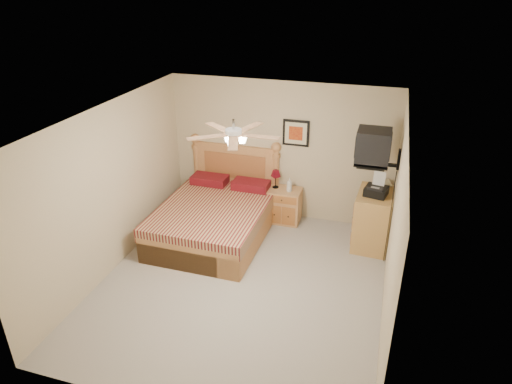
% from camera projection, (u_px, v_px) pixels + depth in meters
% --- Properties ---
extents(floor, '(4.50, 4.50, 0.00)m').
position_uv_depth(floor, '(242.00, 283.00, 6.68)').
color(floor, gray).
rests_on(floor, ground).
extents(ceiling, '(4.00, 4.50, 0.04)m').
position_uv_depth(ceiling, '(239.00, 118.00, 5.59)').
color(ceiling, white).
rests_on(ceiling, ground).
extents(wall_back, '(4.00, 0.04, 2.50)m').
position_uv_depth(wall_back, '(280.00, 151.00, 8.08)').
color(wall_back, '#BDAD8B').
rests_on(wall_back, ground).
extents(wall_front, '(4.00, 0.04, 2.50)m').
position_uv_depth(wall_front, '(163.00, 318.00, 4.20)').
color(wall_front, '#BDAD8B').
rests_on(wall_front, ground).
extents(wall_left, '(0.04, 4.50, 2.50)m').
position_uv_depth(wall_left, '(110.00, 190.00, 6.65)').
color(wall_left, '#BDAD8B').
rests_on(wall_left, ground).
extents(wall_right, '(0.04, 4.50, 2.50)m').
position_uv_depth(wall_right, '(394.00, 230.00, 5.62)').
color(wall_right, '#BDAD8B').
rests_on(wall_right, ground).
extents(bed, '(1.71, 2.23, 1.43)m').
position_uv_depth(bed, '(213.00, 199.00, 7.56)').
color(bed, '#AC7248').
rests_on(bed, ground).
extents(nightstand, '(0.58, 0.44, 0.63)m').
position_uv_depth(nightstand, '(284.00, 205.00, 8.23)').
color(nightstand, '#AF7B4C').
rests_on(nightstand, ground).
extents(table_lamp, '(0.19, 0.19, 0.34)m').
position_uv_depth(table_lamp, '(276.00, 179.00, 8.11)').
color(table_lamp, '#5B0916').
rests_on(table_lamp, nightstand).
extents(lotion_bottle, '(0.11, 0.11, 0.25)m').
position_uv_depth(lotion_bottle, '(289.00, 185.00, 7.99)').
color(lotion_bottle, silver).
rests_on(lotion_bottle, nightstand).
extents(framed_picture, '(0.46, 0.04, 0.46)m').
position_uv_depth(framed_picture, '(296.00, 133.00, 7.83)').
color(framed_picture, black).
rests_on(framed_picture, wall_back).
extents(dresser, '(0.60, 0.84, 0.95)m').
position_uv_depth(dresser, '(373.00, 220.00, 7.43)').
color(dresser, '#BB893E').
rests_on(dresser, ground).
extents(fax_machine, '(0.40, 0.42, 0.35)m').
position_uv_depth(fax_machine, '(377.00, 185.00, 7.09)').
color(fax_machine, black).
rests_on(fax_machine, dresser).
extents(magazine_lower, '(0.19, 0.25, 0.02)m').
position_uv_depth(magazine_lower, '(376.00, 184.00, 7.51)').
color(magazine_lower, tan).
rests_on(magazine_lower, dresser).
extents(magazine_upper, '(0.28, 0.33, 0.02)m').
position_uv_depth(magazine_upper, '(378.00, 183.00, 7.50)').
color(magazine_upper, tan).
rests_on(magazine_upper, magazine_lower).
extents(wall_tv, '(0.56, 0.46, 0.58)m').
position_uv_depth(wall_tv, '(384.00, 149.00, 6.59)').
color(wall_tv, black).
rests_on(wall_tv, wall_right).
extents(ceiling_fan, '(1.14, 1.14, 0.28)m').
position_uv_depth(ceiling_fan, '(234.00, 134.00, 5.48)').
color(ceiling_fan, silver).
rests_on(ceiling_fan, ceiling).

